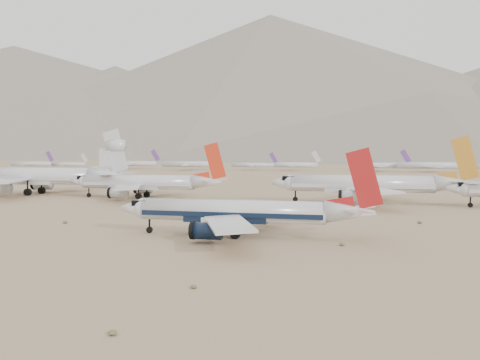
{
  "coord_description": "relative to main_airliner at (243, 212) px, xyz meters",
  "views": [
    {
      "loc": [
        28.45,
        -79.92,
        14.2
      ],
      "look_at": [
        -4.16,
        53.52,
        7.0
      ],
      "focal_mm": 40.0,
      "sensor_mm": 36.0,
      "label": 1
    }
  ],
  "objects": [
    {
      "name": "mountain_range",
      "position": [
        62.45,
        1641.32,
        186.2
      ],
      "size": [
        7354.0,
        3024.0,
        470.0
      ],
      "color": "slate",
      "rests_on": "ground"
    },
    {
      "name": "desert_scrub",
      "position": [
        -11.06,
        -34.21,
        -3.83
      ],
      "size": [
        261.14,
        121.67,
        0.63
      ],
      "color": "brown",
      "rests_on": "ground"
    },
    {
      "name": "row2_orange_tail",
      "position": [
        -46.42,
        64.88,
        0.7
      ],
      "size": [
        48.08,
        47.03,
        17.15
      ],
      "color": "silver",
      "rests_on": "ground"
    },
    {
      "name": "row2_white_trijet",
      "position": [
        -86.19,
        69.36,
        2.17
      ],
      "size": [
        61.27,
        59.88,
        21.71
      ],
      "color": "silver",
      "rests_on": "ground"
    },
    {
      "name": "ground",
      "position": [
        -7.72,
        -6.69,
        -4.12
      ],
      "size": [
        7000.0,
        7000.0,
        0.0
      ],
      "primitive_type": "plane",
      "color": "#967957",
      "rests_on": "ground"
    },
    {
      "name": "main_airliner",
      "position": [
        0.0,
        0.0,
        0.0
      ],
      "size": [
        42.43,
        41.44,
        14.97
      ],
      "color": "silver",
      "rests_on": "ground"
    },
    {
      "name": "row2_gold_tail",
      "position": [
        20.59,
        65.16,
        1.1
      ],
      "size": [
        52.41,
        51.26,
        18.66
      ],
      "color": "silver",
      "rests_on": "ground"
    },
    {
      "name": "distant_storage_row",
      "position": [
        47.87,
        319.16,
        0.38
      ],
      "size": [
        655.89,
        62.37,
        16.04
      ],
      "color": "silver",
      "rests_on": "ground"
    }
  ]
}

